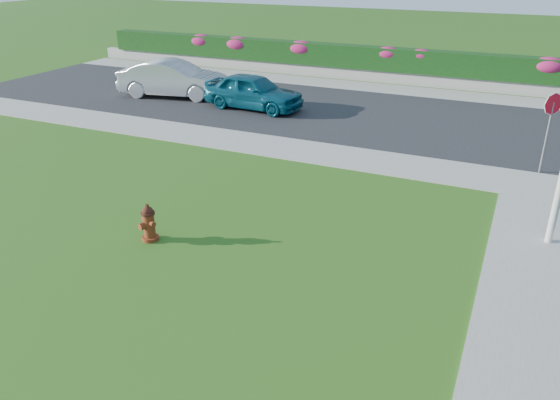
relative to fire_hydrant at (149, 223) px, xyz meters
The scene contains 17 objects.
ground 2.19m from the fire_hydrant, 61.59° to the right, with size 120.00×120.00×0.00m, color black.
street_far 12.76m from the fire_hydrant, 108.19° to the left, with size 26.00×8.00×0.04m, color black.
sidewalk_far 8.69m from the fire_hydrant, 124.99° to the left, with size 24.00×2.00×0.04m, color gray.
curb_corner 10.73m from the fire_hydrant, 41.57° to the left, with size 2.00×2.00×0.04m, color gray.
sidewalk_beyond 17.12m from the fire_hydrant, 89.93° to the left, with size 34.00×2.00×0.04m, color gray.
retaining_wall 18.61m from the fire_hydrant, 89.94° to the left, with size 34.00×0.40×0.60m, color gray.
hedge 18.73m from the fire_hydrant, 89.94° to the left, with size 32.00×0.90×1.10m, color black.
fire_hydrant is the anchor object (origin of this frame).
sedan_teal 11.58m from the fire_hydrant, 105.36° to the left, with size 1.70×4.22×1.44m, color #0C485C.
sedan_silver 13.65m from the fire_hydrant, 122.21° to the left, with size 1.69×4.84×1.59m, color #A0A4A8.
stop_sign 11.51m from the fire_hydrant, 45.72° to the left, with size 0.49×0.47×2.43m.
flower_clump_a 21.24m from the fire_hydrant, 118.70° to the left, with size 1.43×0.92×0.72m, color #B91F68.
flower_clump_b 20.21m from the fire_hydrant, 112.78° to the left, with size 1.53×0.98×0.76m, color #B91F68.
flower_clump_c 19.07m from the fire_hydrant, 102.17° to the left, with size 1.48×0.95×0.74m, color #B91F68.
flower_clump_d 18.65m from the fire_hydrant, 88.05° to the left, with size 1.30×0.84×0.65m, color #B91F68.
flower_clump_e 18.78m from the fire_hydrant, 83.01° to the left, with size 1.16×0.75×0.58m, color #B91F68.
flower_clump_f 20.26m from the fire_hydrant, 66.90° to the left, with size 1.51×0.97×0.75m, color #B91F68.
Camera 1 is at (6.22, -6.85, 5.96)m, focal length 35.00 mm.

